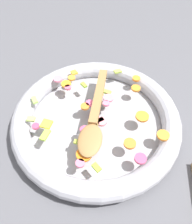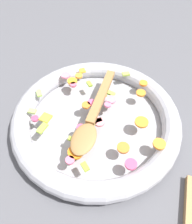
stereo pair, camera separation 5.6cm
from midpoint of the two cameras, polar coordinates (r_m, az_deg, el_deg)
The scene contains 4 objects.
ground_plane at distance 0.60m, azimuth 2.67°, elevation -3.19°, with size 4.00×4.00×0.00m, color #4C4C51.
skillet at distance 0.59m, azimuth 2.75°, elevation -1.91°, with size 0.45×0.45×0.05m.
chopped_vegetables at distance 0.56m, azimuth 2.79°, elevation -0.46°, with size 0.34×0.37×0.01m.
wooden_spoon at distance 0.54m, azimuth 2.08°, elevation -1.49°, with size 0.29×0.06×0.01m.
Camera 2 is at (-0.34, -0.11, 0.48)m, focal length 35.00 mm.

